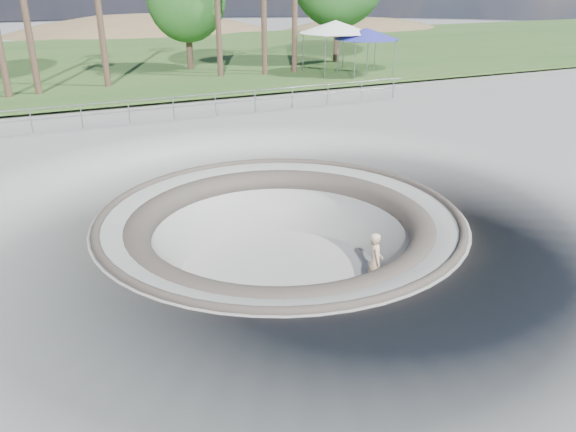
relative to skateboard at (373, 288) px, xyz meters
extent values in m
plane|color=gray|center=(-1.98, 1.95, 1.83)|extent=(180.00, 180.00, 0.00)
torus|color=gray|center=(-1.98, 1.95, -0.17)|extent=(14.00, 14.00, 4.00)
cylinder|color=gray|center=(-1.98, 1.95, -0.12)|extent=(6.60, 6.60, 0.10)
torus|color=#4D473E|center=(-1.98, 1.95, 1.81)|extent=(10.24, 10.24, 0.24)
torus|color=#4D473E|center=(-1.98, 1.95, 1.38)|extent=(8.91, 8.91, 0.81)
cube|color=#2A5120|center=(-1.98, 35.95, 2.05)|extent=(180.00, 36.00, 0.12)
ellipsoid|color=brown|center=(6.02, 61.95, -6.03)|extent=(61.60, 44.00, 28.60)
ellipsoid|color=brown|center=(33.02, 53.95, -3.53)|extent=(42.00, 30.00, 19.50)
cylinder|color=gray|center=(-1.98, 13.95, 3.00)|extent=(25.00, 0.05, 0.05)
cylinder|color=gray|center=(-1.98, 13.95, 2.55)|extent=(25.00, 0.05, 0.05)
cube|color=#9B6F3E|center=(0.00, 0.00, 0.01)|extent=(0.83, 0.43, 0.02)
cylinder|color=#A3A4A8|center=(0.00, 0.00, -0.03)|extent=(0.08, 0.17, 0.04)
cylinder|color=#A3A4A8|center=(0.00, 0.00, -0.03)|extent=(0.08, 0.17, 0.04)
cylinder|color=silver|center=(0.00, 0.00, -0.03)|extent=(0.07, 0.04, 0.06)
cylinder|color=silver|center=(0.00, 0.00, -0.03)|extent=(0.07, 0.04, 0.06)
cylinder|color=silver|center=(0.00, 0.00, -0.03)|extent=(0.07, 0.04, 0.06)
cylinder|color=silver|center=(0.00, 0.00, -0.03)|extent=(0.07, 0.04, 0.06)
imported|color=#D8B88B|center=(0.00, 0.00, 0.85)|extent=(0.60, 0.71, 1.66)
cylinder|color=gray|center=(9.41, 20.64, 3.35)|extent=(0.06, 0.06, 2.46)
cylinder|color=gray|center=(12.54, 20.64, 3.35)|extent=(0.06, 0.06, 2.46)
cylinder|color=gray|center=(9.41, 23.77, 3.35)|extent=(0.06, 0.06, 2.46)
cylinder|color=gray|center=(12.54, 23.77, 3.35)|extent=(0.06, 0.06, 2.46)
cube|color=white|center=(10.98, 22.21, 4.69)|extent=(3.37, 3.37, 0.08)
cone|color=white|center=(10.98, 22.21, 5.08)|extent=(6.65, 6.65, 0.78)
cylinder|color=gray|center=(11.02, 19.28, 3.19)|extent=(0.06, 0.06, 2.16)
cylinder|color=gray|center=(13.77, 19.28, 3.19)|extent=(0.06, 0.06, 2.16)
cylinder|color=gray|center=(11.02, 22.03, 3.19)|extent=(0.06, 0.06, 2.16)
cylinder|color=gray|center=(13.77, 22.03, 3.19)|extent=(0.06, 0.06, 2.16)
cube|color=#2C2E9F|center=(12.40, 20.66, 4.37)|extent=(3.25, 3.25, 0.08)
cone|color=#2C2E9F|center=(12.40, 20.66, 4.72)|extent=(5.79, 5.79, 0.69)
cylinder|color=brown|center=(-7.36, 22.51, 6.17)|extent=(0.36, 0.36, 8.32)
cylinder|color=brown|center=(3.63, 24.11, 6.47)|extent=(0.36, 0.36, 8.93)
cylinder|color=brown|center=(6.56, 23.68, 6.64)|extent=(0.36, 0.36, 9.27)
cylinder|color=brown|center=(2.75, 28.05, 4.23)|extent=(0.44, 0.44, 4.45)
cylinder|color=brown|center=(13.78, 26.98, 5.00)|extent=(0.44, 0.44, 5.99)
camera|label=1|loc=(-7.86, -11.39, 7.98)|focal=35.00mm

